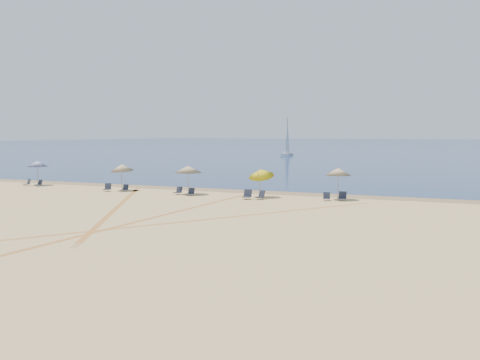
% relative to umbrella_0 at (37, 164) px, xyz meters
% --- Properties ---
extents(ground, '(160.00, 160.00, 0.00)m').
position_rel_umbrella_0_xyz_m(ground, '(21.37, -21.07, -2.03)').
color(ground, tan).
rests_on(ground, ground).
extents(ocean, '(500.00, 500.00, 0.00)m').
position_rel_umbrella_0_xyz_m(ocean, '(21.37, 203.93, -2.02)').
color(ocean, '#0C2151').
rests_on(ocean, ground).
extents(wet_sand, '(500.00, 500.00, 0.00)m').
position_rel_umbrella_0_xyz_m(wet_sand, '(21.37, 2.93, -2.02)').
color(wet_sand, olive).
rests_on(wet_sand, ground).
extents(umbrella_0, '(1.93, 1.94, 2.37)m').
position_rel_umbrella_0_xyz_m(umbrella_0, '(0.00, 0.00, 0.00)').
color(umbrella_0, gray).
rests_on(umbrella_0, ground).
extents(umbrella_1, '(1.95, 1.99, 2.34)m').
position_rel_umbrella_0_xyz_m(umbrella_1, '(10.25, -0.89, -0.06)').
color(umbrella_1, gray).
rests_on(umbrella_1, ground).
extents(umbrella_2, '(2.19, 2.19, 2.35)m').
position_rel_umbrella_0_xyz_m(umbrella_2, '(16.86, -1.17, -0.02)').
color(umbrella_2, gray).
rests_on(umbrella_2, ground).
extents(umbrella_3, '(1.95, 2.03, 2.47)m').
position_rel_umbrella_0_xyz_m(umbrella_3, '(22.98, -0.75, -0.14)').
color(umbrella_3, gray).
rests_on(umbrella_3, ground).
extents(umbrella_4, '(1.90, 1.90, 2.42)m').
position_rel_umbrella_0_xyz_m(umbrella_4, '(28.72, 0.19, 0.05)').
color(umbrella_4, gray).
rests_on(umbrella_4, ground).
extents(chair_0, '(0.74, 0.79, 0.64)m').
position_rel_umbrella_0_xyz_m(chair_0, '(-0.38, -0.93, -1.74)').
color(chair_0, black).
rests_on(chair_0, ground).
extents(chair_1, '(0.57, 0.64, 0.59)m').
position_rel_umbrella_0_xyz_m(chair_1, '(0.90, -0.77, -1.77)').
color(chair_1, black).
rests_on(chair_1, ground).
extents(chair_2, '(0.71, 0.78, 0.67)m').
position_rel_umbrella_0_xyz_m(chair_2, '(9.47, -1.90, -1.73)').
color(chair_2, black).
rests_on(chair_2, ground).
extents(chair_3, '(0.53, 0.61, 0.60)m').
position_rel_umbrella_0_xyz_m(chair_3, '(10.95, -1.48, -1.76)').
color(chair_3, black).
rests_on(chair_3, ground).
extents(chair_4, '(0.55, 0.63, 0.62)m').
position_rel_umbrella_0_xyz_m(chair_4, '(16.20, -1.60, -1.76)').
color(chair_4, black).
rests_on(chair_4, ground).
extents(chair_5, '(0.52, 0.60, 0.61)m').
position_rel_umbrella_0_xyz_m(chair_5, '(17.53, -1.95, -1.76)').
color(chair_5, black).
rests_on(chair_5, ground).
extents(chair_6, '(0.68, 0.77, 0.72)m').
position_rel_umbrella_0_xyz_m(chair_6, '(22.52, -2.31, -1.71)').
color(chair_6, black).
rests_on(chair_6, ground).
extents(chair_7, '(0.75, 0.80, 0.66)m').
position_rel_umbrella_0_xyz_m(chair_7, '(23.45, -1.99, -1.74)').
color(chair_7, black).
rests_on(chair_7, ground).
extents(chair_8, '(0.65, 0.70, 0.60)m').
position_rel_umbrella_0_xyz_m(chair_8, '(28.13, -0.74, -1.76)').
color(chair_8, black).
rests_on(chair_8, ground).
extents(chair_9, '(0.60, 0.69, 0.67)m').
position_rel_umbrella_0_xyz_m(chair_9, '(29.20, -0.41, -1.73)').
color(chair_9, black).
rests_on(chair_9, ground).
extents(sailboat_1, '(1.93, 5.63, 8.22)m').
position_rel_umbrella_0_xyz_m(sailboat_1, '(-1.56, 74.61, 0.46)').
color(sailboat_1, white).
rests_on(sailboat_1, ocean).
extents(tire_tracks, '(46.53, 43.32, 0.00)m').
position_rel_umbrella_0_xyz_m(tire_tracks, '(20.31, -11.83, -2.02)').
color(tire_tracks, tan).
rests_on(tire_tracks, ground).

